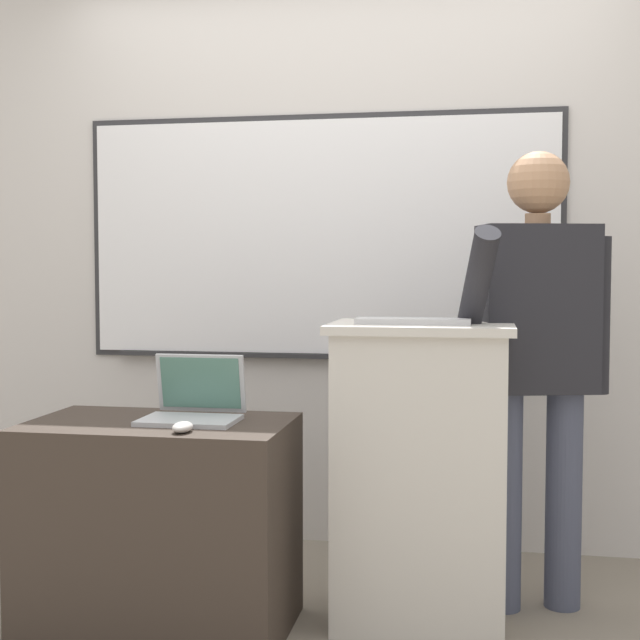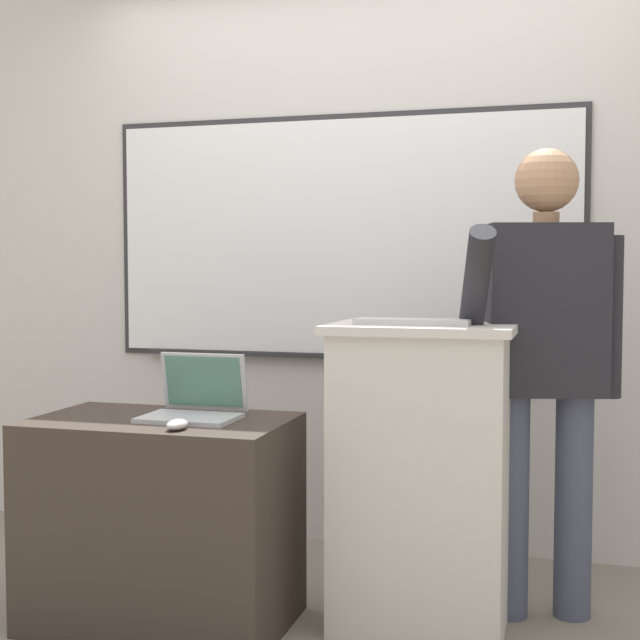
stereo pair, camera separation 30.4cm
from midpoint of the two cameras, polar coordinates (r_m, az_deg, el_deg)
The scene contains 7 objects.
back_wall at distance 3.99m, azimuth -0.47°, elevation 5.22°, with size 6.40×0.17×2.73m.
lectern_podium at distance 3.13m, azimuth 3.67°, elevation -9.76°, with size 0.63×0.46×1.05m.
side_desk at distance 3.18m, azimuth -12.97°, elevation -12.75°, with size 0.88×0.54×0.72m.
person_presenter at distance 3.23m, azimuth 11.08°, elevation -1.76°, with size 0.57×0.60×1.65m.
laptop at distance 3.09m, azimuth -10.85°, elevation -5.27°, with size 0.32×0.27×0.22m.
wireless_keyboard at distance 3.00m, azimuth 3.10°, elevation -0.09°, with size 0.39×0.12×0.02m.
computer_mouse_by_laptop at distance 2.87m, azimuth -11.82°, elevation -6.75°, with size 0.06×0.10×0.03m.
Camera 1 is at (0.60, -2.55, 1.24)m, focal length 50.00 mm.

